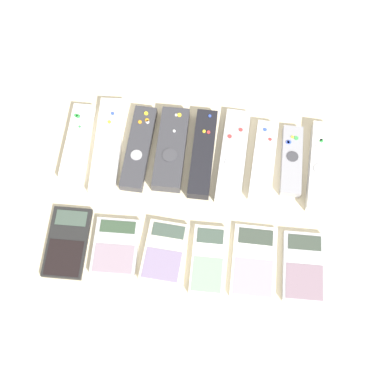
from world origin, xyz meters
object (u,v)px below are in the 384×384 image
(remote_5, at_px, (233,156))
(remote_7, at_px, (292,161))
(remote_3, at_px, (171,149))
(remote_8, at_px, (320,166))
(remote_0, at_px, (78,142))
(calculator_2, at_px, (165,252))
(remote_6, at_px, (264,160))
(calculator_1, at_px, (116,247))
(calculator_5, at_px, (304,267))
(calculator_4, at_px, (254,261))
(calculator_3, at_px, (208,260))
(remote_2, at_px, (139,148))
(remote_4, at_px, (203,153))
(calculator_0, at_px, (67,242))
(remote_1, at_px, (108,145))

(remote_5, distance_m, remote_7, 0.12)
(remote_3, xyz_separation_m, remote_8, (0.31, -0.01, -0.00))
(remote_0, distance_m, calculator_2, 0.30)
(remote_6, bearing_deg, calculator_1, -138.82)
(remote_5, xyz_separation_m, remote_6, (0.06, -0.01, 0.00))
(calculator_1, height_order, calculator_5, calculator_5)
(remote_6, relative_size, calculator_4, 1.25)
(remote_5, bearing_deg, calculator_3, -95.30)
(calculator_1, distance_m, calculator_4, 0.27)
(calculator_1, xyz_separation_m, calculator_5, (0.36, 0.00, 0.00))
(remote_7, height_order, calculator_5, remote_7)
(remote_2, distance_m, remote_8, 0.37)
(calculator_1, bearing_deg, calculator_3, -4.00)
(remote_4, distance_m, calculator_5, 0.30)
(remote_7, distance_m, calculator_0, 0.48)
(calculator_5, bearing_deg, remote_4, 133.52)
(calculator_2, height_order, calculator_4, calculator_2)
(remote_2, distance_m, calculator_3, 0.28)
(remote_3, bearing_deg, remote_8, -1.57)
(remote_1, xyz_separation_m, remote_7, (0.38, 0.01, 0.00))
(remote_1, xyz_separation_m, calculator_1, (0.05, -0.22, -0.00))
(remote_8, distance_m, calculator_3, 0.30)
(remote_3, xyz_separation_m, calculator_3, (0.10, -0.23, -0.01))
(remote_4, distance_m, calculator_3, 0.22)
(remote_7, bearing_deg, calculator_0, -152.15)
(remote_2, relative_size, remote_7, 1.24)
(remote_3, relative_size, calculator_1, 1.62)
(remote_0, xyz_separation_m, remote_3, (0.20, 0.00, 0.00))
(remote_7, bearing_deg, calculator_1, -145.93)
(calculator_0, xyz_separation_m, calculator_5, (0.45, 0.00, 0.00))
(calculator_4, bearing_deg, remote_5, 104.80)
(remote_0, xyz_separation_m, remote_4, (0.26, 0.00, 0.00))
(calculator_4, bearing_deg, remote_2, 139.89)
(remote_0, xyz_separation_m, remote_5, (0.33, 0.00, -0.00))
(remote_3, xyz_separation_m, remote_5, (0.13, 0.00, -0.01))
(remote_7, relative_size, calculator_0, 1.08)
(remote_2, bearing_deg, remote_4, 1.97)
(calculator_0, bearing_deg, remote_7, 26.33)
(calculator_2, xyz_separation_m, calculator_3, (0.08, -0.01, -0.00))
(remote_3, relative_size, remote_6, 1.05)
(remote_3, bearing_deg, calculator_2, -86.36)
(remote_8, height_order, calculator_1, remote_8)
(remote_0, distance_m, remote_2, 0.13)
(calculator_1, distance_m, calculator_3, 0.18)
(remote_6, bearing_deg, remote_1, -177.33)
(calculator_1, distance_m, calculator_2, 0.10)
(calculator_1, distance_m, calculator_5, 0.36)
(calculator_0, height_order, calculator_2, calculator_2)
(calculator_0, distance_m, calculator_3, 0.27)
(remote_1, height_order, calculator_2, remote_1)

